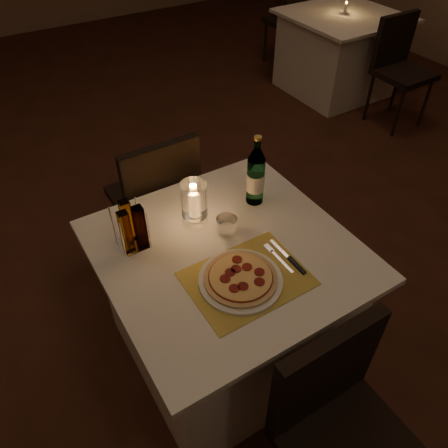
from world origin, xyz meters
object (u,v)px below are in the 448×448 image
plate (240,280)px  hurricane_candle (194,201)px  pizza (241,277)px  neighbor_table_right (338,53)px  tumbler (227,227)px  water_bottle (256,177)px  chair_near (338,417)px  chair_far (157,193)px  main_table (226,303)px

plate → hurricane_candle: size_ratio=1.50×
hurricane_candle → pizza: bearing=-92.2°
neighbor_table_right → tumbler: bearing=-142.1°
water_bottle → neighbor_table_right: water_bottle is taller
water_bottle → hurricane_candle: bearing=179.2°
plate → tumbler: tumbler is taller
chair_near → plate: 0.57m
tumbler → chair_far: bearing=93.9°
chair_far → tumbler: 0.69m
main_table → neighbor_table_right: (2.54, 2.01, 0.00)m
pizza → tumbler: tumbler is taller
chair_far → pizza: 0.92m
pizza → water_bottle: size_ratio=0.83×
main_table → chair_far: bearing=90.0°
pizza → water_bottle: bearing=49.4°
tumbler → water_bottle: 0.28m
plate → pizza: bearing=22.7°
chair_near → hurricane_candle: 0.97m
pizza → tumbler: (0.09, 0.25, 0.02)m
main_table → plate: size_ratio=3.12×
chair_near → chair_far: bearing=90.0°
chair_near → neighbor_table_right: 3.72m
pizza → tumbler: 0.27m
pizza → tumbler: size_ratio=3.16×
chair_near → neighbor_table_right: (2.54, 2.72, -0.18)m
plate → neighbor_table_right: 3.41m
main_table → pizza: (-0.05, -0.18, 0.39)m
chair_near → neighbor_table_right: bearing=47.0°
main_table → hurricane_candle: 0.53m
main_table → plate: 0.42m
pizza → neighbor_table_right: (2.59, 2.19, -0.39)m
tumbler → hurricane_candle: size_ratio=0.42×
neighbor_table_right → main_table: bearing=-141.6°
plate → water_bottle: bearing=49.4°
pizza → hurricane_candle: (0.01, 0.38, 0.10)m
hurricane_candle → neighbor_table_right: hurricane_candle is taller
chair_far → chair_near: bearing=-90.0°
water_bottle → main_table: bearing=-144.3°
chair_far → water_bottle: water_bottle is taller
chair_far → water_bottle: (0.27, -0.52, 0.33)m
chair_near → pizza: bearing=95.3°
hurricane_candle → tumbler: bearing=-58.6°
tumbler → water_bottle: water_bottle is taller
hurricane_candle → chair_near: bearing=-87.8°
plate → tumbler: (0.09, 0.25, 0.03)m
chair_near → hurricane_candle: size_ratio=4.22×
plate → hurricane_candle: hurricane_candle is taller
chair_near → chair_far: 1.43m
plate → chair_near: bearing=-84.7°
hurricane_candle → neighbor_table_right: size_ratio=0.21×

